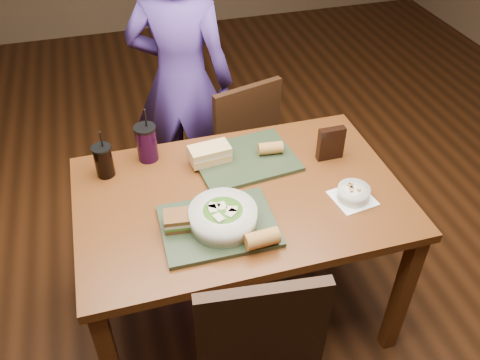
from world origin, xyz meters
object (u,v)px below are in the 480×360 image
Objects in this scene: soup_bowl at (353,193)px; tray_near at (219,226)px; salad_bowl at (223,216)px; cup_cola at (104,161)px; chair_far at (242,142)px; diner at (181,82)px; tray_far at (245,159)px; sandwich_far at (210,154)px; cup_berry at (147,143)px; chip_bag at (331,143)px; dining_table at (240,210)px; baguette_near at (262,239)px; sandwich_near at (181,220)px; baguette_far at (270,148)px.

tray_near is at bearing -178.92° from soup_bowl.
salad_bowl is 0.59m from cup_cola.
diner reaches higher than chair_far.
chair_far reaches higher than tray_far.
chair_far reaches higher than salad_bowl.
sandwich_far is 0.27m from cup_berry.
chip_bag reaches higher than chair_far.
dining_table is 0.27m from sandwich_far.
chip_bag is (0.76, -0.21, -0.01)m from cup_berry.
diner is 1.23m from baguette_near.
chip_bag reaches higher than tray_far.
cup_cola reaches higher than salad_bowl.
chip_bag is (0.94, -0.15, 0.00)m from cup_cola.
tray_near is 0.42m from tray_far.
diner is at bearing 121.58° from chip_bag.
salad_bowl is at bearing -48.23° from cup_cola.
tray_far is 0.42m from cup_berry.
salad_bowl is 0.17m from baguette_near.
chair_far is 3.99× the size of cup_cola.
chair_far is 0.97m from tray_near.
tray_far is 2.33× the size of sandwich_far.
tray_near is at bearing 159.11° from salad_bowl.
salad_bowl is 1.43× the size of soup_bowl.
sandwich_near is (-0.26, -0.13, 0.14)m from dining_table.
cup_berry is (-0.40, 0.13, 0.07)m from tray_far.
diner reaches higher than sandwich_far.
salad_bowl is 1.67× the size of chip_bag.
sandwich_far is at bearing 96.78° from baguette_near.
cup_berry is at bearing 18.36° from cup_cola.
chip_bag reaches higher than baguette_near.
chip_bag is (0.45, 0.43, 0.03)m from baguette_near.
diner is 0.71m from sandwich_far.
dining_table is at bearing 160.10° from soup_bowl.
tray_far is at bearing -18.53° from cup_berry.
soup_bowl is 0.80× the size of cup_cola.
salad_bowl reaches higher than baguette_near.
sandwich_far is at bearing -23.47° from cup_berry.
tray_far is at bearing 122.90° from diner.
tray_far is (0.08, 0.20, 0.10)m from dining_table.
diner is 1.10m from salad_bowl.
dining_table is 10.76× the size of baguette_near.
chip_bag is at bearing 43.76° from baguette_near.
tray_near is 3.98× the size of baguette_far.
soup_bowl is 1.65× the size of baguette_far.
tray_near and tray_far have the same top height.
cup_cola is at bearing 120.88° from sandwich_near.
diner is 8.52× the size of sandwich_far.
soup_bowl is at bearing 136.13° from diner.
chair_far is at bearing 73.05° from dining_table.
dining_table is 0.24m from tray_far.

